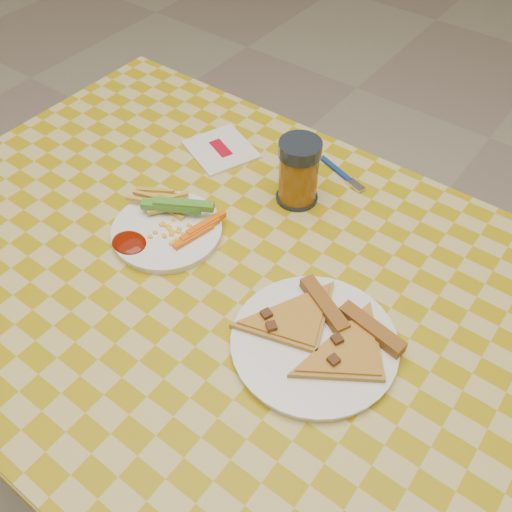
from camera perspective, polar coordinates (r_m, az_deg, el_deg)
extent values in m
plane|color=beige|center=(1.62, -1.85, -19.41)|extent=(8.00, 8.00, 0.00)
cylinder|color=silver|center=(1.69, -9.42, 4.78)|extent=(0.06, 0.06, 0.71)
cube|color=brown|center=(0.99, -2.86, -2.90)|extent=(1.20, 0.80, 0.04)
cylinder|color=white|center=(1.04, -8.88, 2.44)|extent=(0.24, 0.24, 0.01)
cylinder|color=white|center=(0.88, 5.84, -8.74)|extent=(0.29, 0.29, 0.01)
cube|color=#266610|center=(1.05, -7.86, 5.03)|extent=(0.11, 0.09, 0.02)
cube|color=orange|center=(1.02, -5.62, 2.60)|extent=(0.07, 0.09, 0.02)
ellipsoid|color=#6B1002|center=(1.03, -12.56, 1.27)|extent=(0.07, 0.06, 0.01)
cube|color=brown|center=(0.91, 6.82, -4.93)|extent=(0.11, 0.07, 0.02)
cube|color=brown|center=(0.89, 11.47, -7.20)|extent=(0.12, 0.04, 0.02)
cylinder|color=black|center=(1.11, 4.10, 5.92)|extent=(0.08, 0.08, 0.01)
cylinder|color=brown|center=(1.07, 4.24, 7.89)|extent=(0.07, 0.07, 0.11)
cylinder|color=black|center=(1.03, 4.44, 10.64)|extent=(0.08, 0.08, 0.03)
cube|color=white|center=(1.22, -3.53, 10.60)|extent=(0.17, 0.16, 0.01)
cube|color=#AE091B|center=(1.22, -3.54, 10.73)|extent=(0.07, 0.05, 0.00)
cube|color=navy|center=(1.18, 7.93, 8.67)|extent=(0.09, 0.04, 0.01)
cube|color=silver|center=(1.14, 9.94, 7.00)|extent=(0.04, 0.03, 0.00)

